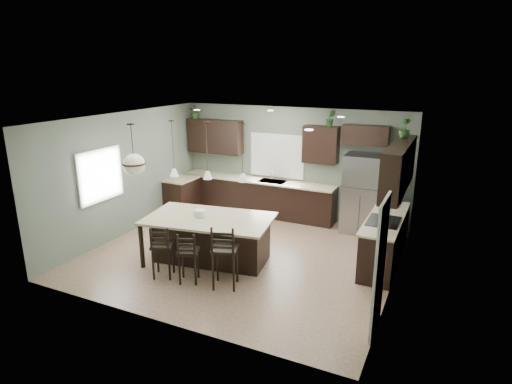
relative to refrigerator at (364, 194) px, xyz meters
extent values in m
plane|color=#9E8466|center=(-1.95, -2.32, -0.93)|extent=(6.00, 6.00, 0.00)
cube|color=white|center=(1.03, -3.87, 0.09)|extent=(0.04, 0.82, 2.04)
cube|color=white|center=(-2.35, 0.42, 0.62)|extent=(1.35, 0.02, 1.00)
cube|color=white|center=(-4.93, -3.12, 0.62)|extent=(0.02, 1.10, 1.00)
cube|color=black|center=(-4.65, -0.62, -0.48)|extent=(0.60, 0.90, 0.90)
cube|color=beige|center=(-4.63, -0.62, -0.01)|extent=(0.66, 0.96, 0.04)
cube|color=black|center=(-2.80, 0.13, -0.48)|extent=(4.20, 0.60, 0.90)
cube|color=beige|center=(-2.80, 0.11, -0.01)|extent=(4.20, 0.66, 0.04)
cube|color=gray|center=(-2.35, 0.11, 0.01)|extent=(0.70, 0.45, 0.01)
cylinder|color=silver|center=(-2.35, 0.08, 0.16)|extent=(0.02, 0.02, 0.28)
cube|color=black|center=(-4.10, 0.26, 1.02)|extent=(1.55, 0.34, 0.90)
cube|color=black|center=(-1.15, 0.26, 1.02)|extent=(0.85, 0.34, 0.90)
cube|color=black|center=(-0.10, 0.26, 1.32)|extent=(1.05, 0.34, 0.45)
cube|color=black|center=(0.75, -1.44, -0.48)|extent=(0.60, 2.35, 0.90)
cube|color=beige|center=(0.73, -1.44, -0.01)|extent=(0.66, 2.35, 0.04)
cube|color=black|center=(0.73, -1.72, 0.02)|extent=(0.58, 0.75, 0.02)
cube|color=gray|center=(0.45, -1.72, -0.48)|extent=(0.01, 0.72, 0.60)
cube|color=black|center=(0.88, -1.44, 1.02)|extent=(0.34, 2.35, 0.90)
cube|color=gray|center=(0.83, -1.72, 0.62)|extent=(0.40, 0.75, 0.40)
cube|color=gray|center=(0.00, 0.00, 0.00)|extent=(0.90, 0.74, 1.85)
cube|color=black|center=(-2.39, -2.91, -0.46)|extent=(2.63, 1.75, 0.92)
cylinder|color=silver|center=(-2.59, -2.94, 0.07)|extent=(0.24, 0.24, 0.14)
cube|color=black|center=(-2.83, -3.84, -0.42)|extent=(0.49, 0.49, 1.02)
cube|color=black|center=(-2.29, -3.81, -0.44)|extent=(0.48, 0.48, 0.98)
cube|color=black|center=(-1.61, -3.68, -0.33)|extent=(0.56, 0.56, 1.19)
imported|color=#284E22|center=(-4.68, 0.23, 1.66)|extent=(0.40, 0.38, 0.36)
imported|color=#274E22|center=(-0.93, 0.23, 1.67)|extent=(0.26, 0.24, 0.40)
imported|color=#2C4F22|center=(0.85, -0.79, 1.67)|extent=(0.28, 0.28, 0.38)
plane|color=slate|center=(-1.95, 0.43, 0.48)|extent=(6.00, 0.00, 6.00)
plane|color=slate|center=(-1.95, -5.07, 0.48)|extent=(6.00, 0.00, 6.00)
plane|color=slate|center=(-4.95, -2.32, 0.48)|extent=(0.00, 5.50, 5.50)
plane|color=slate|center=(1.05, -2.32, 0.48)|extent=(0.00, 5.50, 5.50)
plane|color=white|center=(-1.95, -2.32, 1.87)|extent=(6.00, 6.00, 0.00)
camera|label=1|loc=(1.80, -9.62, 2.83)|focal=30.00mm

